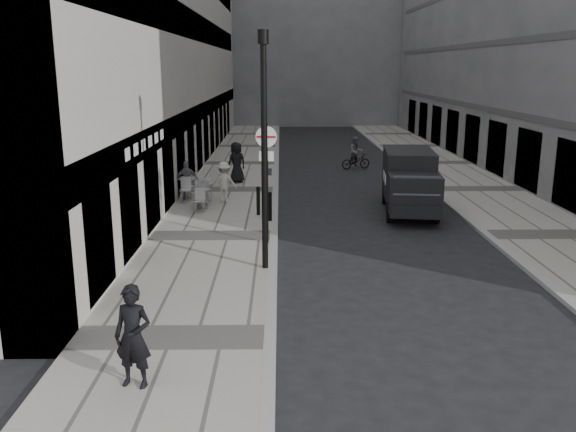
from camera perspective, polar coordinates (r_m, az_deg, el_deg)
name	(u,v)px	position (r m, az deg, el deg)	size (l,w,h in m)	color
ground	(267,416)	(10.30, -1.95, -18.16)	(120.00, 120.00, 0.00)	black
sidewalk	(231,190)	(27.36, -5.36, 2.40)	(4.00, 60.00, 0.12)	#9A948B
far_sidewalk	(476,190)	(28.65, 17.16, 2.36)	(4.00, 60.00, 0.12)	#9A948B
building_far	(293,10)	(64.98, 0.44, 18.72)	(24.00, 16.00, 22.00)	gray
walking_man	(133,336)	(10.79, -14.30, -10.87)	(0.66, 0.43, 1.81)	black
sign_post	(266,167)	(18.42, -2.03, 4.59)	(0.64, 0.14, 3.72)	black
lamppost	(264,141)	(15.91, -2.25, 7.06)	(0.28, 0.28, 6.22)	black
bollard_near	(258,202)	(22.41, -2.80, 1.35)	(0.13, 0.13, 1.00)	black
bollard_far	(270,207)	(21.54, -1.69, 0.82)	(0.13, 0.13, 0.98)	black
panel_van	(410,179)	(23.64, 11.32, 3.45)	(2.35, 5.08, 2.31)	black
cyclist	(356,156)	(33.48, 6.36, 5.56)	(1.73, 1.06, 1.76)	black
pedestrian_a	(187,180)	(25.23, -9.43, 3.31)	(0.95, 0.39, 1.62)	slate
pedestrian_b	(224,182)	(24.67, -6.01, 3.20)	(1.05, 0.60, 1.63)	#AEABA1
pedestrian_c	(237,162)	(28.74, -4.84, 5.02)	(0.93, 0.61, 1.91)	black
cafe_table_near	(202,197)	(23.57, -8.07, 1.76)	(0.71, 1.59, 0.91)	#A7A7A9
cafe_table_mid	(188,187)	(25.49, -9.34, 2.73)	(0.78, 1.76, 1.01)	silver
cafe_table_far	(206,191)	(24.80, -7.71, 2.36)	(0.70, 1.58, 0.90)	silver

